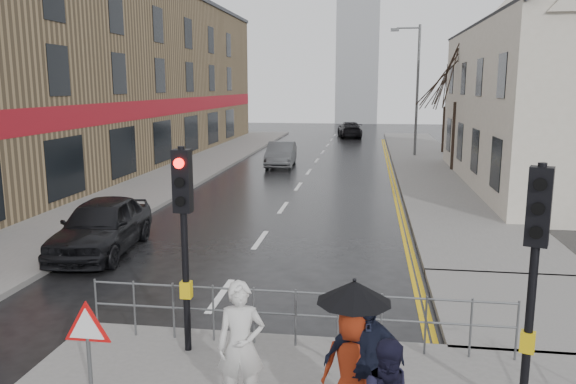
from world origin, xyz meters
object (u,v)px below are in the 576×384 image
(pedestrian_d, at_px, (364,361))
(car_mid, at_px, (281,154))
(pedestrian_a, at_px, (241,346))
(pedestrian_with_umbrella, at_px, (353,344))
(car_parked, at_px, (102,226))

(pedestrian_d, xyz_separation_m, car_mid, (-4.87, 24.29, -0.34))
(pedestrian_a, distance_m, pedestrian_d, 1.66)
(pedestrian_d, relative_size, car_mid, 0.42)
(pedestrian_a, bearing_deg, pedestrian_d, -15.25)
(pedestrian_d, distance_m, car_mid, 24.77)
(car_mid, bearing_deg, pedestrian_a, -85.33)
(pedestrian_a, relative_size, pedestrian_with_umbrella, 0.92)
(pedestrian_d, bearing_deg, pedestrian_a, 162.15)
(pedestrian_d, relative_size, car_parked, 0.40)
(pedestrian_a, distance_m, car_parked, 8.87)
(pedestrian_d, xyz_separation_m, car_parked, (-7.10, 7.18, -0.27))
(pedestrian_with_umbrella, distance_m, pedestrian_d, 0.26)
(pedestrian_with_umbrella, xyz_separation_m, car_mid, (-4.72, 24.26, -0.54))
(pedestrian_with_umbrella, height_order, pedestrian_d, pedestrian_with_umbrella)
(pedestrian_with_umbrella, xyz_separation_m, car_parked, (-6.96, 7.15, -0.48))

